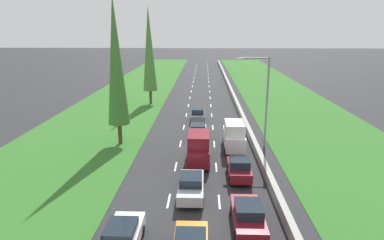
# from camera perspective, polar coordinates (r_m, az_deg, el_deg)

# --- Properties ---
(ground_plane) EXTENTS (300.00, 300.00, 0.00)m
(ground_plane) POSITION_cam_1_polar(r_m,az_deg,el_deg) (60.97, 1.41, 4.35)
(ground_plane) COLOR #28282B
(ground_plane) RESTS_ON ground
(grass_verge_left) EXTENTS (14.00, 140.00, 0.04)m
(grass_verge_left) POSITION_cam_1_polar(r_m,az_deg,el_deg) (62.39, -10.32, 4.38)
(grass_verge_left) COLOR #2D6623
(grass_verge_left) RESTS_ON ground
(grass_verge_right) EXTENTS (14.00, 140.00, 0.04)m
(grass_verge_right) POSITION_cam_1_polar(r_m,az_deg,el_deg) (62.50, 14.72, 4.14)
(grass_verge_right) COLOR #2D6623
(grass_verge_right) RESTS_ON ground
(median_barrier) EXTENTS (0.44, 120.00, 0.85)m
(median_barrier) POSITION_cam_1_polar(r_m,az_deg,el_deg) (61.11, 6.78, 4.68)
(median_barrier) COLOR #9E9B93
(median_barrier) RESTS_ON ground
(lane_markings) EXTENTS (3.64, 116.00, 0.01)m
(lane_markings) POSITION_cam_1_polar(r_m,az_deg,el_deg) (60.97, 1.41, 4.36)
(lane_markings) COLOR white
(lane_markings) RESTS_ON ground
(maroon_sedan_right_lane) EXTENTS (1.82, 4.50, 1.64)m
(maroon_sedan_right_lane) POSITION_cam_1_polar(r_m,az_deg,el_deg) (20.94, 9.49, -15.77)
(maroon_sedan_right_lane) COLOR maroon
(maroon_sedan_right_lane) RESTS_ON ground
(maroon_hatchback_right_lane) EXTENTS (1.74, 3.90, 1.72)m
(maroon_hatchback_right_lane) POSITION_cam_1_polar(r_m,az_deg,el_deg) (27.08, 7.99, -8.17)
(maroon_hatchback_right_lane) COLOR maroon
(maroon_hatchback_right_lane) RESTS_ON ground
(silver_sedan_centre_lane) EXTENTS (1.82, 4.50, 1.64)m
(silver_sedan_centre_lane) POSITION_cam_1_polar(r_m,az_deg,el_deg) (24.18, -0.17, -11.07)
(silver_sedan_centre_lane) COLOR silver
(silver_sedan_centre_lane) RESTS_ON ground
(white_sedan_left_lane) EXTENTS (1.82, 4.50, 1.64)m
(white_sedan_left_lane) POSITION_cam_1_polar(r_m,az_deg,el_deg) (19.22, -11.83, -19.02)
(white_sedan_left_lane) COLOR white
(white_sedan_left_lane) RESTS_ON ground
(maroon_van_centre_lane) EXTENTS (1.96, 4.90, 2.82)m
(maroon_van_centre_lane) POSITION_cam_1_polar(r_m,az_deg,el_deg) (29.58, 1.13, -4.78)
(maroon_van_centre_lane) COLOR maroon
(maroon_van_centre_lane) RESTS_ON ground
(silver_sedan_centre_lane_fifth) EXTENTS (1.82, 4.50, 1.64)m
(silver_sedan_centre_lane_fifth) POSITION_cam_1_polar(r_m,az_deg,el_deg) (36.21, 1.04, -1.97)
(silver_sedan_centre_lane_fifth) COLOR silver
(silver_sedan_centre_lane_fifth) RESTS_ON ground
(white_van_right_lane) EXTENTS (1.96, 4.90, 2.82)m
(white_van_right_lane) POSITION_cam_1_polar(r_m,az_deg,el_deg) (33.17, 7.15, -2.66)
(white_van_right_lane) COLOR white
(white_van_right_lane) RESTS_ON ground
(grey_hatchback_centre_lane) EXTENTS (1.74, 3.90, 1.72)m
(grey_hatchback_centre_lane) POSITION_cam_1_polar(r_m,az_deg,el_deg) (43.00, 1.00, 0.85)
(grey_hatchback_centre_lane) COLOR slate
(grey_hatchback_centre_lane) RESTS_ON ground
(poplar_tree_second) EXTENTS (2.17, 2.17, 14.73)m
(poplar_tree_second) POSITION_cam_1_polar(r_m,az_deg,el_deg) (33.89, -12.81, 9.61)
(poplar_tree_second) COLOR #4C3823
(poplar_tree_second) RESTS_ON ground
(poplar_tree_third) EXTENTS (2.17, 2.17, 14.88)m
(poplar_tree_third) POSITION_cam_1_polar(r_m,az_deg,el_deg) (52.50, -7.30, 11.82)
(poplar_tree_third) COLOR #4C3823
(poplar_tree_third) RESTS_ON ground
(street_light_mast) EXTENTS (3.20, 0.28, 9.00)m
(street_light_mast) POSITION_cam_1_polar(r_m,az_deg,el_deg) (33.30, 12.06, 4.01)
(street_light_mast) COLOR gray
(street_light_mast) RESTS_ON ground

